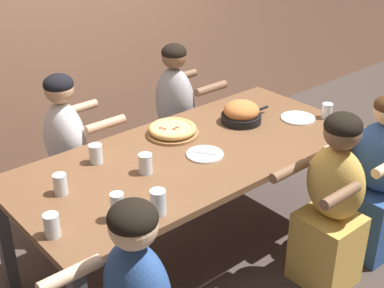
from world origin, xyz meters
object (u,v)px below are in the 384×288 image
at_px(empty_plate_b, 298,118).
at_px(pizza_board_main, 173,130).
at_px(drinking_glass_g, 158,204).
at_px(diner_far_midright, 176,127).
at_px(diner_near_midright, 331,209).
at_px(drinking_glass_a, 327,111).
at_px(diner_near_right, 375,186).
at_px(diner_far_midleft, 69,166).
at_px(skillet_bowl, 241,113).
at_px(drinking_glass_c, 52,226).
at_px(drinking_glass_d, 60,185).
at_px(drinking_glass_f, 118,207).
at_px(drinking_glass_e, 145,165).
at_px(empty_plate_a, 205,154).
at_px(drinking_glass_b, 96,154).

bearing_deg(empty_plate_b, pizza_board_main, 155.67).
relative_size(drinking_glass_g, diner_far_midright, 0.11).
xyz_separation_m(diner_near_midright, diner_far_midright, (-0.00, 1.43, 0.02)).
xyz_separation_m(drinking_glass_a, diner_near_right, (-0.11, -0.50, -0.32)).
bearing_deg(diner_far_midleft, drinking_glass_g, -4.73).
height_order(skillet_bowl, drinking_glass_c, skillet_bowl).
bearing_deg(diner_far_midright, drinking_glass_c, -57.73).
relative_size(drinking_glass_c, drinking_glass_d, 1.02).
height_order(pizza_board_main, diner_near_right, diner_near_right).
height_order(drinking_glass_f, diner_far_midright, diner_far_midright).
relative_size(diner_far_midleft, diner_near_right, 1.06).
xyz_separation_m(drinking_glass_e, drinking_glass_g, (-0.19, -0.37, 0.01)).
relative_size(pizza_board_main, drinking_glass_f, 2.31).
bearing_deg(drinking_glass_a, drinking_glass_d, 170.66).
relative_size(empty_plate_a, drinking_glass_b, 1.95).
height_order(skillet_bowl, diner_far_midleft, diner_far_midleft).
bearing_deg(diner_near_midright, drinking_glass_e, 49.71).
bearing_deg(drinking_glass_c, empty_plate_b, 3.39).
bearing_deg(drinking_glass_g, drinking_glass_e, 62.35).
bearing_deg(drinking_glass_b, drinking_glass_f, -111.58).
height_order(empty_plate_b, drinking_glass_d, drinking_glass_d).
xyz_separation_m(drinking_glass_a, drinking_glass_g, (-1.58, -0.17, 0.01)).
relative_size(drinking_glass_d, drinking_glass_f, 0.78).
bearing_deg(drinking_glass_f, drinking_glass_g, -25.68).
bearing_deg(drinking_glass_e, drinking_glass_d, 166.74).
relative_size(drinking_glass_f, diner_far_midright, 0.12).
distance_m(diner_near_midright, diner_near_right, 0.46).
height_order(drinking_glass_a, drinking_glass_e, drinking_glass_e).
height_order(pizza_board_main, diner_far_midright, diner_far_midright).
height_order(empty_plate_a, diner_near_right, diner_near_right).
height_order(empty_plate_b, drinking_glass_c, drinking_glass_c).
distance_m(pizza_board_main, drinking_glass_e, 0.50).
distance_m(drinking_glass_a, diner_near_right, 0.60).
relative_size(pizza_board_main, drinking_glass_e, 2.95).
bearing_deg(diner_near_midright, drinking_glass_f, 71.00).
distance_m(drinking_glass_c, diner_near_right, 2.03).
bearing_deg(drinking_glass_c, empty_plate_a, 7.15).
distance_m(drinking_glass_a, diner_far_midright, 1.13).
relative_size(drinking_glass_b, drinking_glass_c, 0.98).
distance_m(drinking_glass_a, drinking_glass_c, 2.05).
relative_size(skillet_bowl, diner_far_midright, 0.33).
distance_m(drinking_glass_c, diner_near_midright, 1.59).
distance_m(skillet_bowl, empty_plate_b, 0.40).
height_order(drinking_glass_b, drinking_glass_e, drinking_glass_e).
relative_size(empty_plate_b, drinking_glass_e, 2.02).
bearing_deg(diner_near_midright, diner_far_midright, 0.16).
distance_m(skillet_bowl, drinking_glass_a, 0.59).
bearing_deg(empty_plate_b, diner_near_midright, -123.69).
xyz_separation_m(pizza_board_main, drinking_glass_f, (-0.79, -0.56, 0.04)).
bearing_deg(empty_plate_a, drinking_glass_d, 168.70).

